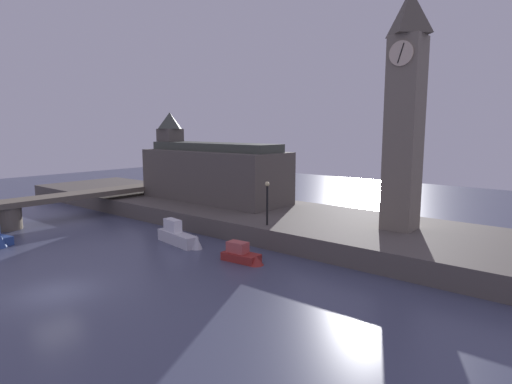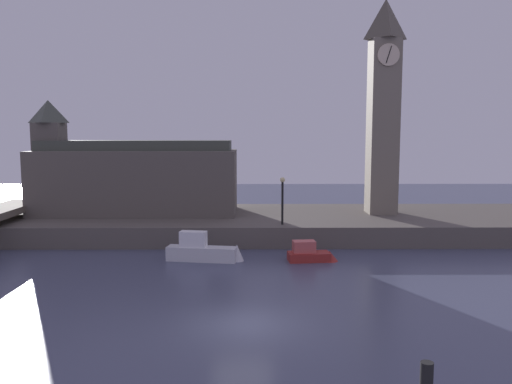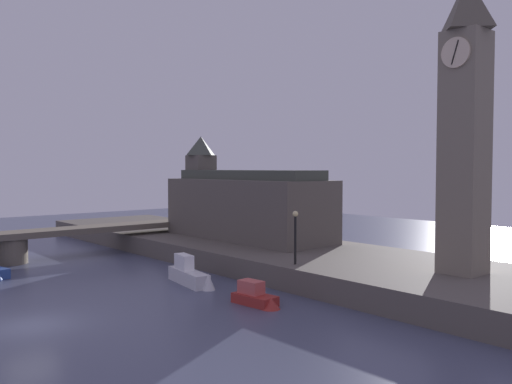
{
  "view_description": "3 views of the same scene",
  "coord_description": "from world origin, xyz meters",
  "px_view_note": "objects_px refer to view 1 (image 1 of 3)",
  "views": [
    {
      "loc": [
        23.0,
        -10.35,
        8.94
      ],
      "look_at": [
        1.65,
        15.02,
        4.0
      ],
      "focal_mm": 30.65,
      "sensor_mm": 36.0,
      "label": 1
    },
    {
      "loc": [
        0.38,
        -20.81,
        7.93
      ],
      "look_at": [
        0.69,
        17.55,
        3.57
      ],
      "focal_mm": 36.28,
      "sensor_mm": 36.0,
      "label": 2
    },
    {
      "loc": [
        25.91,
        -8.14,
        7.53
      ],
      "look_at": [
        -2.15,
        16.08,
        5.86
      ],
      "focal_mm": 37.17,
      "sensor_mm": 36.0,
      "label": 3
    }
  ],
  "objects_px": {
    "streetlamp": "(267,197)",
    "clock_tower": "(405,109)",
    "boat_ferry_white": "(179,236)",
    "boat_dinghy_red": "(244,255)",
    "parliament_hall": "(211,171)"
  },
  "relations": [
    {
      "from": "clock_tower",
      "to": "boat_ferry_white",
      "type": "distance_m",
      "value": 19.07
    },
    {
      "from": "parliament_hall",
      "to": "boat_dinghy_red",
      "type": "height_order",
      "value": "parliament_hall"
    },
    {
      "from": "clock_tower",
      "to": "boat_ferry_white",
      "type": "bearing_deg",
      "value": -143.85
    },
    {
      "from": "streetlamp",
      "to": "boat_dinghy_red",
      "type": "xyz_separation_m",
      "value": [
        1.62,
        -4.55,
        -3.19
      ]
    },
    {
      "from": "boat_dinghy_red",
      "to": "boat_ferry_white",
      "type": "bearing_deg",
      "value": 179.39
    },
    {
      "from": "streetlamp",
      "to": "clock_tower",
      "type": "bearing_deg",
      "value": 32.43
    },
    {
      "from": "clock_tower",
      "to": "parliament_hall",
      "type": "distance_m",
      "value": 21.09
    },
    {
      "from": "boat_ferry_white",
      "to": "parliament_hall",
      "type": "bearing_deg",
      "value": 124.4
    },
    {
      "from": "clock_tower",
      "to": "boat_dinghy_red",
      "type": "bearing_deg",
      "value": -124.19
    },
    {
      "from": "streetlamp",
      "to": "boat_dinghy_red",
      "type": "height_order",
      "value": "streetlamp"
    },
    {
      "from": "streetlamp",
      "to": "boat_ferry_white",
      "type": "bearing_deg",
      "value": -138.43
    },
    {
      "from": "clock_tower",
      "to": "parliament_hall",
      "type": "bearing_deg",
      "value": 178.84
    },
    {
      "from": "clock_tower",
      "to": "boat_dinghy_red",
      "type": "xyz_separation_m",
      "value": [
        -6.67,
        -9.81,
        -9.73
      ]
    },
    {
      "from": "clock_tower",
      "to": "boat_ferry_white",
      "type": "height_order",
      "value": "clock_tower"
    },
    {
      "from": "streetlamp",
      "to": "boat_ferry_white",
      "type": "distance_m",
      "value": 7.39
    }
  ]
}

